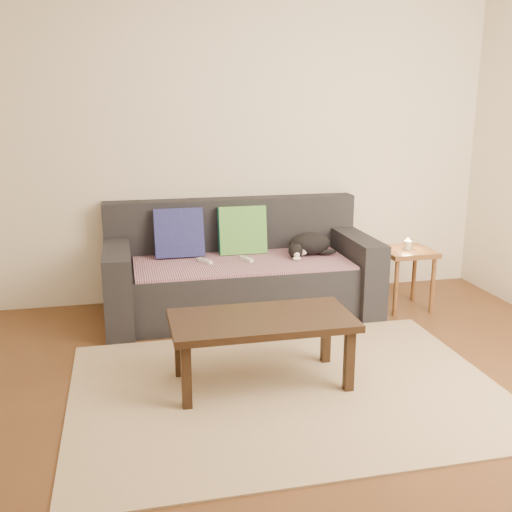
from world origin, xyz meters
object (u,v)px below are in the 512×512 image
at_px(sofa, 240,274).
at_px(wii_remote_a, 205,261).
at_px(side_table, 407,260).
at_px(cat, 309,244).
at_px(wii_remote_b, 246,259).
at_px(coffee_table, 262,326).

height_order(sofa, wii_remote_a, sofa).
distance_m(wii_remote_a, side_table, 1.63).
distance_m(cat, wii_remote_a, 0.86).
xyz_separation_m(cat, wii_remote_a, (-0.86, -0.07, -0.07)).
distance_m(cat, side_table, 0.80).
relative_size(wii_remote_a, wii_remote_b, 1.00).
bearing_deg(cat, side_table, -16.12).
height_order(wii_remote_a, side_table, side_table).
bearing_deg(side_table, sofa, 170.37).
bearing_deg(wii_remote_a, wii_remote_b, -123.20).
bearing_deg(sofa, wii_remote_a, -164.42).
bearing_deg(wii_remote_a, sofa, -103.68).
height_order(sofa, wii_remote_b, sofa).
bearing_deg(wii_remote_b, wii_remote_a, 63.59).
height_order(sofa, side_table, sofa).
bearing_deg(wii_remote_a, side_table, -124.41).
bearing_deg(wii_remote_b, cat, -103.08).
distance_m(wii_remote_a, wii_remote_b, 0.32).
bearing_deg(cat, coffee_table, -118.85).
xyz_separation_m(cat, side_table, (0.77, -0.21, -0.12)).
relative_size(sofa, side_table, 4.25).
xyz_separation_m(cat, coffee_table, (-0.69, -1.29, -0.15)).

